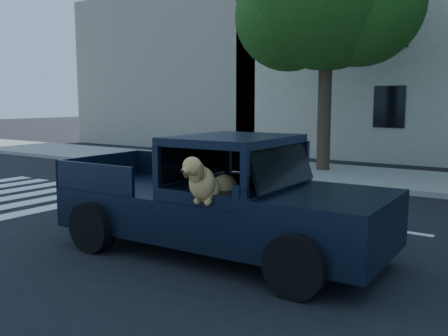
{
  "coord_description": "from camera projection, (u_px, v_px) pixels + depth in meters",
  "views": [
    {
      "loc": [
        2.59,
        -5.96,
        2.43
      ],
      "look_at": [
        -1.48,
        0.02,
        1.45
      ],
      "focal_mm": 40.0,
      "sensor_mm": 36.0,
      "label": 1
    }
  ],
  "objects": [
    {
      "name": "ground",
      "position": [
        315.0,
        284.0,
        6.65
      ],
      "size": [
        120.0,
        120.0,
        0.0
      ],
      "primitive_type": "plane",
      "color": "black",
      "rests_on": "ground"
    },
    {
      "name": "crosswalk",
      "position": [
        11.0,
        194.0,
        13.04
      ],
      "size": [
        5.5,
        4.0,
        0.01
      ],
      "primitive_type": null,
      "color": "silver",
      "rests_on": "ground"
    },
    {
      "name": "pickup_truck",
      "position": [
        215.0,
        214.0,
        7.96
      ],
      "size": [
        5.36,
        2.76,
        1.9
      ],
      "rotation": [
        0.0,
        0.0,
        0.03
      ],
      "color": "black",
      "rests_on": "ground"
    },
    {
      "name": "building_left",
      "position": [
        190.0,
        73.0,
        28.0
      ],
      "size": [
        12.0,
        6.0,
        8.0
      ],
      "primitive_type": "cube",
      "color": "tan",
      "rests_on": "ground"
    }
  ]
}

